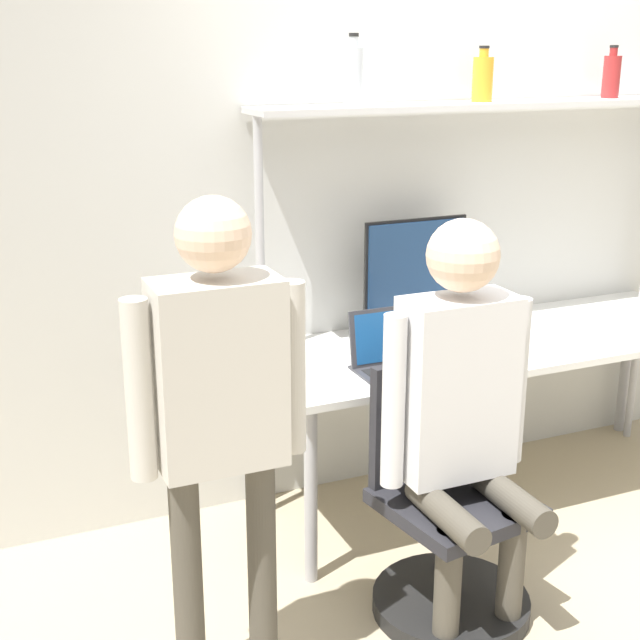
{
  "coord_description": "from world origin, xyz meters",
  "views": [
    {
      "loc": [
        -2.13,
        -2.62,
        1.95
      ],
      "look_at": [
        -1.04,
        -0.09,
        1.09
      ],
      "focal_mm": 50.0,
      "sensor_mm": 36.0,
      "label": 1
    }
  ],
  "objects": [
    {
      "name": "bottle_clear",
      "position": [
        -0.59,
        0.63,
        1.82
      ],
      "size": [
        0.08,
        0.08,
        0.27
      ],
      "color": "silver",
      "rests_on": "shelf_unit"
    },
    {
      "name": "bottle_red",
      "position": [
        0.67,
        0.63,
        1.8
      ],
      "size": [
        0.08,
        0.08,
        0.23
      ],
      "color": "maroon",
      "rests_on": "shelf_unit"
    },
    {
      "name": "person_standing",
      "position": [
        -1.47,
        -0.35,
        0.98
      ],
      "size": [
        0.53,
        0.21,
        1.56
      ],
      "color": "#4C473D",
      "rests_on": "ground_plane"
    },
    {
      "name": "cell_phone",
      "position": [
        -0.33,
        0.16,
        0.74
      ],
      "size": [
        0.07,
        0.15,
        0.01
      ],
      "color": "silver",
      "rests_on": "desk"
    },
    {
      "name": "monitor",
      "position": [
        -0.31,
        0.58,
        1.0
      ],
      "size": [
        0.48,
        0.22,
        0.51
      ],
      "color": "black",
      "rests_on": "desk"
    },
    {
      "name": "bottle_amber",
      "position": [
        0.0,
        0.63,
        1.8
      ],
      "size": [
        0.09,
        0.09,
        0.23
      ],
      "color": "gold",
      "rests_on": "shelf_unit"
    },
    {
      "name": "wall_back",
      "position": [
        0.0,
        0.79,
        1.35
      ],
      "size": [
        8.0,
        0.06,
        2.7
      ],
      "color": "silver",
      "rests_on": "ground_plane"
    },
    {
      "name": "ground_plane",
      "position": [
        0.0,
        0.0,
        0.0
      ],
      "size": [
        12.0,
        12.0,
        0.0
      ],
      "primitive_type": "plane",
      "color": "tan"
    },
    {
      "name": "office_chair",
      "position": [
        -0.63,
        -0.25,
        0.27
      ],
      "size": [
        0.56,
        0.56,
        0.9
      ],
      "color": "black",
      "rests_on": "ground_plane"
    },
    {
      "name": "shelf_unit",
      "position": [
        0.0,
        0.63,
        1.48
      ],
      "size": [
        2.03,
        0.26,
        1.71
      ],
      "color": "silver",
      "rests_on": "ground_plane"
    },
    {
      "name": "desk",
      "position": [
        0.0,
        0.39,
        0.67
      ],
      "size": [
        2.13,
        0.74,
        0.74
      ],
      "color": "silver",
      "rests_on": "ground_plane"
    },
    {
      "name": "laptop",
      "position": [
        -0.58,
        0.25,
        0.8
      ],
      "size": [
        0.34,
        0.23,
        0.23
      ],
      "color": "#333338",
      "rests_on": "desk"
    },
    {
      "name": "person_seated",
      "position": [
        -0.62,
        -0.3,
        0.83
      ],
      "size": [
        0.55,
        0.48,
        1.42
      ],
      "color": "#4C473D",
      "rests_on": "ground_plane"
    }
  ]
}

